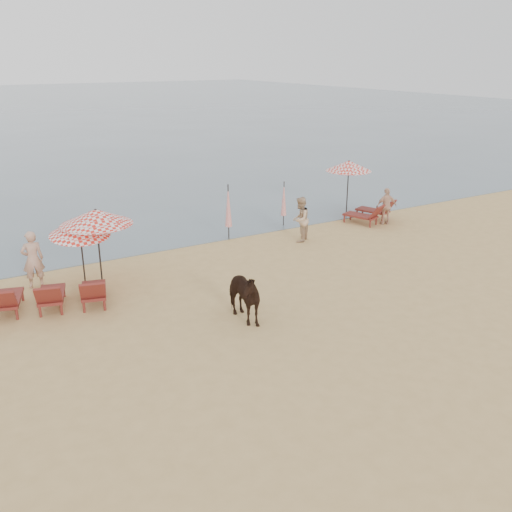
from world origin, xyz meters
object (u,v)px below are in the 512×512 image
at_px(lounger_cluster_right, 371,212).
at_px(umbrella_open_left_a, 96,217).
at_px(beachgoer_right_b, 386,206).
at_px(lounger_cluster_left, 29,297).
at_px(cow, 241,295).
at_px(umbrella_closed_right, 284,199).
at_px(umbrella_open_right, 349,166).
at_px(umbrella_closed_left, 228,206).
at_px(umbrella_open_left_b, 80,228).
at_px(beachgoer_left, 33,259).
at_px(beachgoer_right_a, 300,219).

relative_size(lounger_cluster_right, umbrella_open_left_a, 0.90).
xyz_separation_m(lounger_cluster_right, beachgoer_right_b, (0.30, -0.62, 0.36)).
relative_size(lounger_cluster_left, cow, 2.55).
bearing_deg(cow, umbrella_closed_right, 48.79).
xyz_separation_m(umbrella_open_right, umbrella_closed_left, (-6.67, -0.62, -0.91)).
relative_size(lounger_cluster_left, umbrella_open_left_a, 1.81).
bearing_deg(umbrella_closed_left, umbrella_open_left_a, -159.14).
height_order(umbrella_open_left_b, umbrella_open_right, umbrella_open_right).
height_order(umbrella_open_left_a, umbrella_closed_left, umbrella_open_left_a).
height_order(lounger_cluster_left, umbrella_open_right, umbrella_open_right).
height_order(umbrella_closed_left, cow, umbrella_closed_left).
bearing_deg(beachgoer_right_b, umbrella_open_left_b, 20.58).
bearing_deg(beachgoer_right_b, umbrella_open_left_a, 20.33).
height_order(umbrella_open_right, beachgoer_left, umbrella_open_right).
bearing_deg(beachgoer_left, beachgoer_right_b, 179.98).
distance_m(cow, beachgoer_right_b, 11.66).
bearing_deg(lounger_cluster_right, umbrella_open_left_b, 165.20).
relative_size(lounger_cluster_left, umbrella_open_right, 1.83).
relative_size(umbrella_open_left_b, beachgoer_right_a, 1.30).
distance_m(umbrella_open_left_a, cow, 5.56).
height_order(lounger_cluster_right, beachgoer_left, beachgoer_left).
bearing_deg(umbrella_open_right, beachgoer_right_a, -154.79).
bearing_deg(cow, beachgoer_left, 128.39).
height_order(umbrella_open_left_a, beachgoer_right_b, umbrella_open_left_a).
xyz_separation_m(umbrella_open_right, beachgoer_right_a, (-4.28, -2.29, -1.41)).
distance_m(lounger_cluster_left, umbrella_open_left_b, 2.61).
bearing_deg(cow, beachgoer_right_a, 41.83).
bearing_deg(umbrella_closed_right, cow, -130.36).
bearing_deg(beachgoer_right_a, lounger_cluster_right, 152.38).
distance_m(lounger_cluster_left, umbrella_closed_left, 9.01).
height_order(lounger_cluster_right, umbrella_open_right, umbrella_open_right).
height_order(lounger_cluster_right, umbrella_closed_right, umbrella_closed_right).
bearing_deg(beachgoer_left, umbrella_closed_left, -169.66).
height_order(umbrella_open_left_b, cow, umbrella_open_left_b).
bearing_deg(cow, lounger_cluster_left, 143.64).
distance_m(lounger_cluster_left, umbrella_open_right, 15.62).
relative_size(lounger_cluster_left, beachgoer_left, 2.48).
height_order(umbrella_closed_left, beachgoer_right_b, umbrella_closed_left).
distance_m(lounger_cluster_left, lounger_cluster_right, 15.35).
distance_m(umbrella_closed_right, beachgoer_left, 10.98).
height_order(umbrella_open_right, umbrella_closed_left, umbrella_open_right).
height_order(umbrella_open_left_b, beachgoer_right_b, umbrella_open_left_b).
bearing_deg(umbrella_open_left_b, beachgoer_right_a, 18.99).
height_order(umbrella_open_right, umbrella_closed_right, umbrella_open_right).
bearing_deg(umbrella_open_left_a, umbrella_open_right, 17.01).
height_order(umbrella_closed_right, beachgoer_right_a, umbrella_closed_right).
relative_size(beachgoer_right_a, beachgoer_right_b, 1.12).
bearing_deg(umbrella_open_left_b, umbrella_open_right, 27.31).
xyz_separation_m(lounger_cluster_right, umbrella_open_right, (-0.15, 1.57, 1.87)).
xyz_separation_m(umbrella_open_left_a, umbrella_closed_left, (5.92, 2.26, -0.92)).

